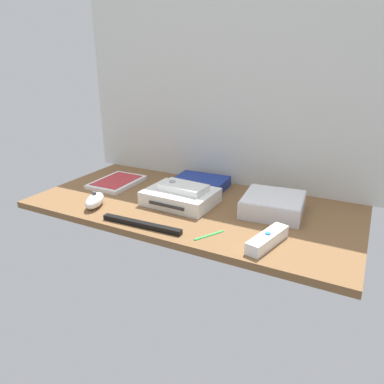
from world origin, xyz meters
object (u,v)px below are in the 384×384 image
remote_wand (267,239)px  remote_classic_pad (183,187)px  mini_computer (273,204)px  remote_nunchuk (95,200)px  game_case (117,182)px  network_router (201,182)px  sensor_bar (141,224)px  game_console (181,197)px  stylus_pen (209,235)px

remote_wand → remote_classic_pad: bearing=169.6°
mini_computer → remote_wand: mini_computer is taller
remote_nunchuk → remote_classic_pad: size_ratio=0.73×
game_case → network_router: size_ratio=1.04×
sensor_bar → remote_classic_pad: bearing=81.1°
network_router → remote_nunchuk: 37.33cm
mini_computer → network_router: mini_computer is taller
mini_computer → remote_wand: (4.15, -19.62, -1.13)cm
remote_wand → game_console: bearing=170.4°
remote_nunchuk → stylus_pen: size_ratio=1.21×
mini_computer → remote_nunchuk: size_ratio=1.71×
game_case → remote_wand: 63.53cm
game_case → sensor_bar: game_case is taller
network_router → remote_nunchuk: remote_nunchuk is taller
game_case → stylus_pen: (46.24, -20.74, -0.41)cm
remote_wand → remote_nunchuk: 53.43cm
mini_computer → sensor_bar: mini_computer is taller
remote_wand → game_case: bearing=176.5°
game_console → sensor_bar: size_ratio=0.89×
game_console → remote_wand: (31.61, -13.42, -0.69)cm
game_console → network_router: 16.55cm
game_console → game_case: size_ratio=1.11×
game_case → remote_wand: bearing=-18.0°
network_router → stylus_pen: 36.88cm
network_router → remote_classic_pad: bearing=-86.4°
stylus_pen → game_console: bearing=137.6°
game_console → network_router: bearing=95.0°
game_console → remote_nunchuk: size_ratio=1.97×
network_router → remote_nunchuk: (-20.85, -30.96, 0.34)cm
mini_computer → remote_wand: 20.09cm
remote_wand → remote_classic_pad: size_ratio=1.02×
game_case → remote_nunchuk: 20.94cm
game_console → remote_wand: size_ratio=1.41×
game_case → sensor_bar: bearing=-42.3°
remote_nunchuk → network_router: bearing=36.2°
sensor_bar → stylus_pen: sensor_bar is taller
remote_classic_pad → sensor_bar: bearing=-92.0°
sensor_bar → stylus_pen: size_ratio=2.67×
remote_nunchuk → stylus_pen: 38.96cm
sensor_bar → stylus_pen: bearing=9.0°
network_router → remote_wand: same height
remote_nunchuk → remote_classic_pad: remote_classic_pad is taller
mini_computer → game_console: bearing=-167.3°
mini_computer → game_case: size_ratio=0.97×
game_case → stylus_pen: bearing=-25.2°
sensor_bar → network_router: bearing=87.1°
mini_computer → sensor_bar: size_ratio=0.77×
remote_nunchuk → mini_computer: bearing=2.9°
game_case → game_console: bearing=-11.0°
sensor_bar → game_console: bearing=83.7°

